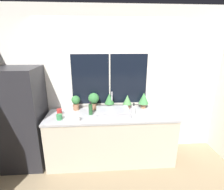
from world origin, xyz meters
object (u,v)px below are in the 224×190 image
object	(u,v)px
potted_plant_right	(127,101)
mug_green	(59,117)
potted_plant_center	(109,100)
mug_red	(59,112)
potted_plant_left	(94,99)
bottle_tall	(91,109)
mug_white	(78,118)
refrigerator	(23,118)
soap_bottle	(134,110)
sink	(113,112)
potted_plant_far_right	(144,99)
potted_plant_far_left	(76,102)

from	to	relation	value
potted_plant_right	mug_green	xyz separation A→B (m)	(-1.16, -0.40, -0.10)
potted_plant_center	mug_red	world-z (taller)	potted_plant_center
potted_plant_left	mug_green	xyz separation A→B (m)	(-0.54, -0.40, -0.15)
bottle_tall	mug_white	xyz separation A→B (m)	(-0.20, -0.24, -0.06)
bottle_tall	mug_red	distance (m)	0.54
refrigerator	soap_bottle	bearing A→B (deg)	-2.52
refrigerator	potted_plant_right	distance (m)	1.84
sink	mug_green	distance (m)	0.89
potted_plant_far_right	potted_plant_right	bearing A→B (deg)	-180.00
soap_bottle	potted_plant_left	bearing A→B (deg)	156.06
mug_white	mug_red	distance (m)	0.43
mug_white	bottle_tall	bearing A→B (deg)	50.57
potted_plant_center	mug_white	bearing A→B (deg)	-138.35
sink	mug_green	xyz separation A→B (m)	(-0.88, -0.14, -0.00)
bottle_tall	potted_plant_right	bearing A→B (deg)	19.27
sink	mug_red	world-z (taller)	sink
refrigerator	mug_red	bearing A→B (deg)	1.16
potted_plant_right	potted_plant_far_right	bearing A→B (deg)	0.00
potted_plant_far_left	potted_plant_right	xyz separation A→B (m)	(0.94, 0.00, -0.01)
potted_plant_left	mug_green	bearing A→B (deg)	-143.63
bottle_tall	refrigerator	bearing A→B (deg)	179.28
sink	soap_bottle	xyz separation A→B (m)	(0.35, -0.04, 0.04)
bottle_tall	mug_red	bearing A→B (deg)	177.13
potted_plant_far_right	mug_white	xyz separation A→B (m)	(-1.17, -0.47, -0.14)
sink	potted_plant_right	distance (m)	0.40
refrigerator	potted_plant_left	size ratio (longest dim) A/B	5.47
potted_plant_center	potted_plant_left	bearing A→B (deg)	180.00
sink	bottle_tall	distance (m)	0.38
mug_red	potted_plant_right	bearing A→B (deg)	9.77
potted_plant_far_left	soap_bottle	xyz separation A→B (m)	(1.01, -0.30, -0.07)
refrigerator	potted_plant_center	xyz separation A→B (m)	(1.48, 0.22, 0.22)
potted_plant_far_left	soap_bottle	size ratio (longest dim) A/B	1.26
refrigerator	potted_plant_far_right	size ratio (longest dim) A/B	5.70
soap_bottle	potted_plant_far_left	bearing A→B (deg)	163.25
potted_plant_center	potted_plant_far_right	bearing A→B (deg)	0.00
potted_plant_right	potted_plant_far_right	world-z (taller)	potted_plant_far_right
potted_plant_center	refrigerator	bearing A→B (deg)	-171.57
potted_plant_left	mug_white	size ratio (longest dim) A/B	3.66
refrigerator	potted_plant_far_right	bearing A→B (deg)	5.91
potted_plant_far_right	soap_bottle	bearing A→B (deg)	-129.05
mug_red	soap_bottle	bearing A→B (deg)	-4.31
bottle_tall	mug_red	world-z (taller)	bottle_tall
potted_plant_far_left	mug_white	bearing A→B (deg)	-80.54
sink	bottle_tall	bearing A→B (deg)	175.86
potted_plant_far_left	mug_green	world-z (taller)	potted_plant_far_left
sink	refrigerator	bearing A→B (deg)	178.43
potted_plant_left	soap_bottle	xyz separation A→B (m)	(0.68, -0.30, -0.10)
mug_red	potted_plant_far_right	bearing A→B (deg)	7.82
soap_bottle	mug_red	distance (m)	1.27
potted_plant_far_left	potted_plant_left	bearing A→B (deg)	0.00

